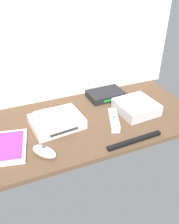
{
  "coord_description": "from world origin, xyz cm",
  "views": [
    {
      "loc": [
        -33.16,
        -79.83,
        59.47
      ],
      "look_at": [
        0.0,
        0.0,
        4.0
      ],
      "focal_mm": 37.58,
      "sensor_mm": 36.0,
      "label": 1
    }
  ],
  "objects_px": {
    "mini_computer": "(136,107)",
    "remote_classic_pad": "(52,114)",
    "game_case": "(8,147)",
    "network_router": "(106,95)",
    "remote_nunchuk": "(44,152)",
    "game_console": "(57,122)",
    "remote_wand": "(114,120)",
    "sensor_bar": "(135,141)"
  },
  "relations": [
    {
      "from": "game_case",
      "to": "remote_classic_pad",
      "type": "xyz_separation_m",
      "value": [
        0.2,
        0.08,
        0.05
      ]
    },
    {
      "from": "network_router",
      "to": "sensor_bar",
      "type": "bearing_deg",
      "value": -99.81
    },
    {
      "from": "mini_computer",
      "to": "remote_nunchuk",
      "type": "bearing_deg",
      "value": -164.3
    },
    {
      "from": "remote_wand",
      "to": "sensor_bar",
      "type": "xyz_separation_m",
      "value": [
        0.02,
        -0.15,
        -0.01
      ]
    },
    {
      "from": "remote_nunchuk",
      "to": "sensor_bar",
      "type": "relative_size",
      "value": 0.44
    },
    {
      "from": "remote_nunchuk",
      "to": "remote_classic_pad",
      "type": "height_order",
      "value": "remote_classic_pad"
    },
    {
      "from": "game_console",
      "to": "remote_classic_pad",
      "type": "xyz_separation_m",
      "value": [
        -0.01,
        0.01,
        0.03
      ]
    },
    {
      "from": "remote_wand",
      "to": "sensor_bar",
      "type": "distance_m",
      "value": 0.15
    },
    {
      "from": "mini_computer",
      "to": "remote_nunchuk",
      "type": "height_order",
      "value": "mini_computer"
    },
    {
      "from": "mini_computer",
      "to": "remote_nunchuk",
      "type": "relative_size",
      "value": 1.73
    },
    {
      "from": "sensor_bar",
      "to": "mini_computer",
      "type": "bearing_deg",
      "value": 54.79
    },
    {
      "from": "game_console",
      "to": "sensor_bar",
      "type": "relative_size",
      "value": 0.94
    },
    {
      "from": "game_case",
      "to": "remote_classic_pad",
      "type": "height_order",
      "value": "remote_classic_pad"
    },
    {
      "from": "mini_computer",
      "to": "remote_wand",
      "type": "distance_m",
      "value": 0.15
    },
    {
      "from": "game_case",
      "to": "network_router",
      "type": "distance_m",
      "value": 0.56
    },
    {
      "from": "network_router",
      "to": "remote_classic_pad",
      "type": "height_order",
      "value": "remote_classic_pad"
    },
    {
      "from": "remote_wand",
      "to": "remote_nunchuk",
      "type": "distance_m",
      "value": 0.34
    },
    {
      "from": "remote_nunchuk",
      "to": "sensor_bar",
      "type": "xyz_separation_m",
      "value": [
        0.34,
        -0.06,
        -0.01
      ]
    },
    {
      "from": "network_router",
      "to": "remote_wand",
      "type": "bearing_deg",
      "value": -108.85
    },
    {
      "from": "remote_wand",
      "to": "remote_nunchuk",
      "type": "xyz_separation_m",
      "value": [
        -0.33,
        -0.09,
        0.01
      ]
    },
    {
      "from": "game_case",
      "to": "network_router",
      "type": "height_order",
      "value": "network_router"
    },
    {
      "from": "mini_computer",
      "to": "game_console",
      "type": "bearing_deg",
      "value": 175.17
    },
    {
      "from": "game_console",
      "to": "remote_nunchuk",
      "type": "xyz_separation_m",
      "value": [
        -0.09,
        -0.16,
        -0.0
      ]
    },
    {
      "from": "game_case",
      "to": "sensor_bar",
      "type": "bearing_deg",
      "value": -6.43
    },
    {
      "from": "remote_classic_pad",
      "to": "sensor_bar",
      "type": "relative_size",
      "value": 0.61
    },
    {
      "from": "mini_computer",
      "to": "remote_wand",
      "type": "relative_size",
      "value": 1.2
    },
    {
      "from": "remote_classic_pad",
      "to": "network_router",
      "type": "bearing_deg",
      "value": 21.36
    },
    {
      "from": "mini_computer",
      "to": "game_case",
      "type": "xyz_separation_m",
      "value": [
        -0.58,
        -0.04,
        -0.02
      ]
    },
    {
      "from": "remote_classic_pad",
      "to": "sensor_bar",
      "type": "height_order",
      "value": "remote_classic_pad"
    },
    {
      "from": "remote_classic_pad",
      "to": "sensor_bar",
      "type": "bearing_deg",
      "value": -42.95
    },
    {
      "from": "game_console",
      "to": "game_case",
      "type": "xyz_separation_m",
      "value": [
        -0.21,
        -0.07,
        -0.01
      ]
    },
    {
      "from": "remote_wand",
      "to": "remote_classic_pad",
      "type": "xyz_separation_m",
      "value": [
        -0.25,
        0.09,
        0.04
      ]
    },
    {
      "from": "mini_computer",
      "to": "remote_classic_pad",
      "type": "relative_size",
      "value": 1.24
    },
    {
      "from": "remote_classic_pad",
      "to": "remote_nunchuk",
      "type": "bearing_deg",
      "value": -115.63
    },
    {
      "from": "remote_wand",
      "to": "remote_nunchuk",
      "type": "relative_size",
      "value": 1.44
    },
    {
      "from": "remote_nunchuk",
      "to": "sensor_bar",
      "type": "distance_m",
      "value": 0.35
    },
    {
      "from": "game_case",
      "to": "remote_nunchuk",
      "type": "relative_size",
      "value": 2.03
    },
    {
      "from": "game_case",
      "to": "remote_wand",
      "type": "distance_m",
      "value": 0.45
    },
    {
      "from": "network_router",
      "to": "remote_nunchuk",
      "type": "relative_size",
      "value": 1.75
    },
    {
      "from": "remote_wand",
      "to": "remote_classic_pad",
      "type": "relative_size",
      "value": 1.04
    },
    {
      "from": "mini_computer",
      "to": "remote_classic_pad",
      "type": "height_order",
      "value": "remote_classic_pad"
    },
    {
      "from": "network_router",
      "to": "game_case",
      "type": "bearing_deg",
      "value": -159.14
    }
  ]
}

